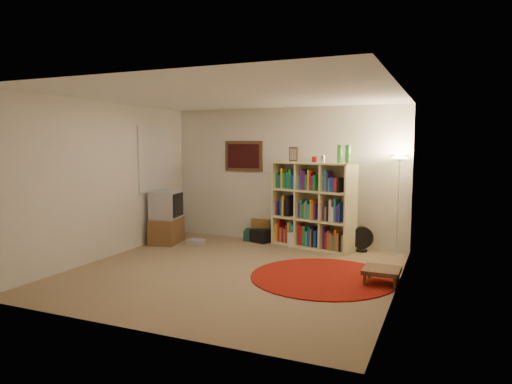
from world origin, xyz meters
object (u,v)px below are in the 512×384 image
Objects in this scene: floor_fan at (362,239)px; suitcase at (261,235)px; tv_stand at (166,218)px; bookshelf at (312,206)px; floor_lamp at (399,172)px; side_table at (382,271)px.

floor_fan is 0.64× the size of suitcase.
tv_stand is 1.43× the size of suitcase.
tv_stand is at bearing -148.25° from bookshelf.
tv_stand is (-4.04, -0.69, -0.91)m from floor_lamp.
side_table is at bearing -92.98° from floor_fan.
floor_lamp reaches higher than side_table.
bookshelf is 1.60m from floor_lamp.
floor_lamp is at bearing -19.44° from suitcase.
floor_fan is 3.54m from tv_stand.
tv_stand reaches higher than floor_fan.
floor_fan reaches higher than suitcase.
floor_fan is at bearing 16.34° from bookshelf.
floor_lamp is 1.29m from floor_fan.
bookshelf is 1.27m from suitcase.
floor_lamp reaches higher than suitcase.
side_table is (4.03, -1.03, -0.29)m from tv_stand.
floor_fan is (0.89, -0.00, -0.52)m from bookshelf.
floor_lamp reaches higher than floor_fan.
floor_lamp is 3.52× the size of side_table.
bookshelf reaches higher than suitcase.
floor_fan is at bearing 108.09° from side_table.
tv_stand is (-3.46, -0.71, 0.25)m from floor_fan.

